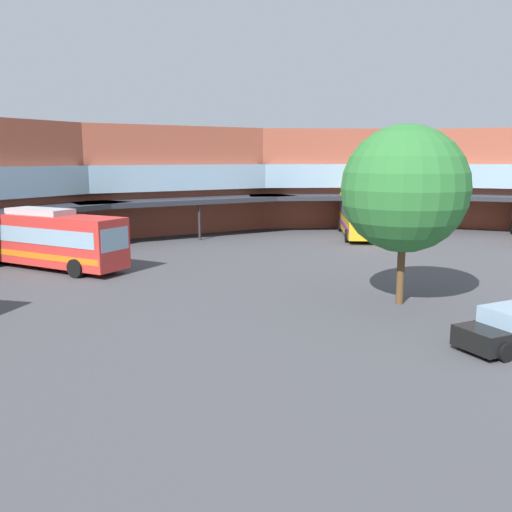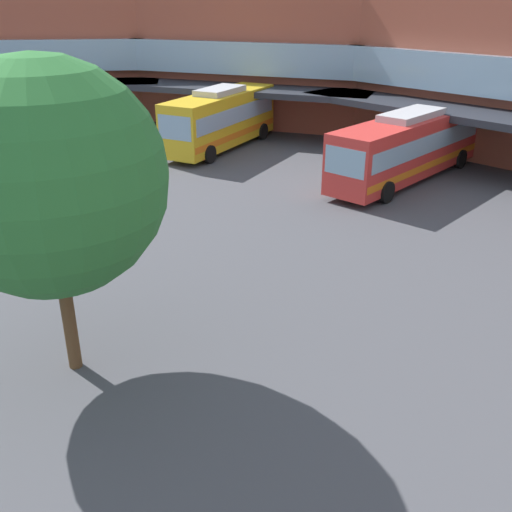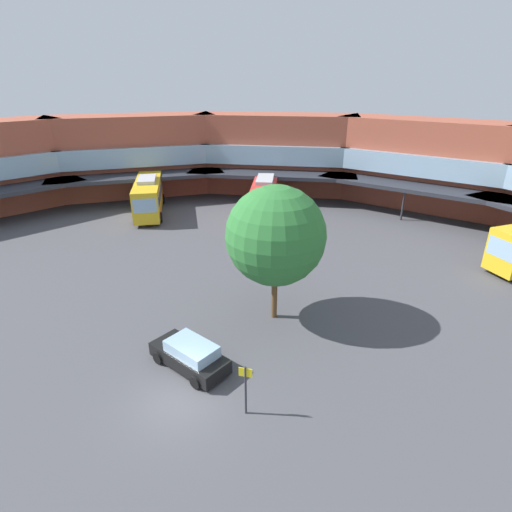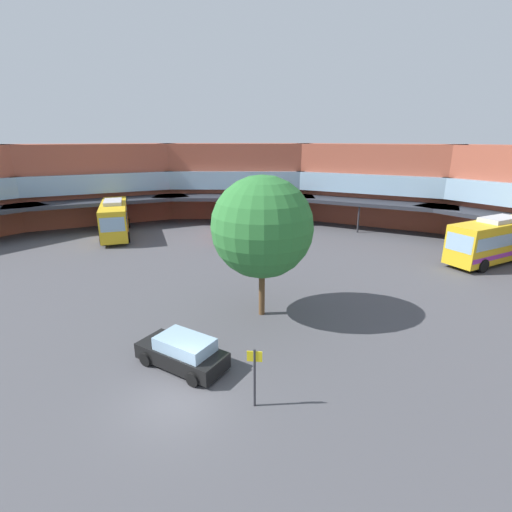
{
  "view_description": "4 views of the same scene",
  "coord_description": "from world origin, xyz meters",
  "views": [
    {
      "loc": [
        -21.09,
        -5.0,
        6.89
      ],
      "look_at": [
        -1.95,
        14.88,
        1.93
      ],
      "focal_mm": 38.63,
      "sensor_mm": 36.0,
      "label": 1
    },
    {
      "loc": [
        15.89,
        6.03,
        9.62
      ],
      "look_at": [
        1.32,
        14.58,
        1.93
      ],
      "focal_mm": 41.18,
      "sensor_mm": 36.0,
      "label": 2
    },
    {
      "loc": [
        8.89,
        -12.36,
        13.94
      ],
      "look_at": [
        -1.32,
        12.53,
        2.1
      ],
      "focal_mm": 28.85,
      "sensor_mm": 36.0,
      "label": 3
    },
    {
      "loc": [
        6.22,
        -11.65,
        10.3
      ],
      "look_at": [
        0.08,
        12.94,
        2.28
      ],
      "focal_mm": 26.24,
      "sensor_mm": 36.0,
      "label": 4
    }
  ],
  "objects": [
    {
      "name": "station_building",
      "position": [
        0.0,
        27.7,
        4.83
      ],
      "size": [
        84.7,
        39.22,
        9.62
      ],
      "color": "#9E4C38",
      "rests_on": "ground"
    },
    {
      "name": "bus_2",
      "position": [
        -18.48,
        23.53,
        1.98
      ],
      "size": [
        7.7,
        10.19,
        3.91
      ],
      "rotation": [
        0.0,
        0.0,
        5.27
      ],
      "color": "gold",
      "rests_on": "ground"
    },
    {
      "name": "plaza_tree",
      "position": [
        1.52,
        8.6,
        5.45
      ],
      "size": [
        5.89,
        5.89,
        8.4
      ],
      "color": "brown",
      "rests_on": "ground"
    },
    {
      "name": "bus_3",
      "position": [
        -7.03,
        29.08,
        1.9
      ],
      "size": [
        6.08,
        12.45,
        3.74
      ],
      "rotation": [
        0.0,
        0.0,
        5.02
      ],
      "color": "red",
      "rests_on": "ground"
    }
  ]
}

